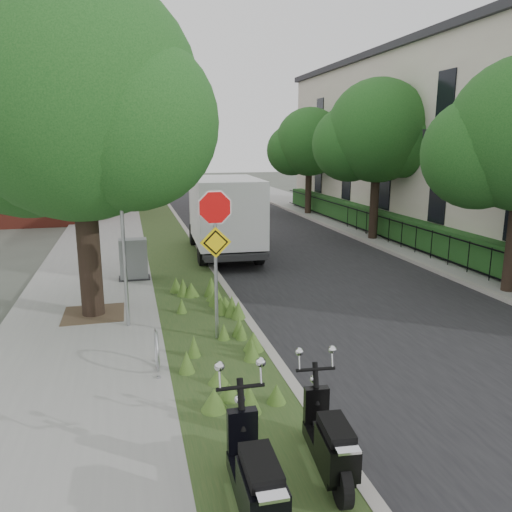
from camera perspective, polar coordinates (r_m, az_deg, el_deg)
The scene contains 21 objects.
ground at distance 10.46m, azimuth 3.83°, elevation -10.40°, with size 120.00×120.00×0.00m, color #4C5147.
sidewalk_near at distance 19.58m, azimuth -17.56°, elevation 0.27°, with size 3.50×60.00×0.12m, color gray.
verge at distance 19.60m, azimuth -9.52°, elevation 0.72°, with size 2.00×60.00×0.12m, color #27461E.
kerb_near at distance 19.70m, azimuth -6.63°, elevation 0.89°, with size 0.20×60.00×0.13m, color #9E9991.
road at distance 20.46m, azimuth 3.13°, elevation 1.23°, with size 7.00×60.00×0.01m, color black.
kerb_far at distance 21.74m, azimuth 11.97°, elevation 1.82°, with size 0.20×60.00×0.13m, color #9E9991.
footpath_far at distance 22.54m, azimuth 15.85°, elevation 1.98°, with size 3.20×60.00×0.12m, color gray.
street_tree_main at distance 12.04m, azimuth -20.02°, elevation 15.35°, with size 6.21×5.54×7.66m.
bare_post at distance 11.10m, azimuth -14.94°, elevation 2.02°, with size 0.08×0.08×4.00m.
bike_hoop at distance 9.26m, azimuth -11.27°, elevation -10.47°, with size 0.06×0.78×0.77m.
sign_assembly at distance 10.00m, azimuth -4.67°, elevation 2.46°, with size 0.94×0.08×3.22m.
fence_far at distance 21.96m, azimuth 13.69°, elevation 3.44°, with size 0.04×24.00×1.00m.
hedge_far at distance 22.29m, azimuth 15.28°, elevation 3.49°, with size 1.00×24.00×1.10m, color #224B1B.
terrace_houses at distance 24.01m, azimuth 23.44°, elevation 11.91°, with size 7.40×26.40×8.20m.
brick_building at distance 31.78m, azimuth -26.67°, elevation 11.69°, with size 9.40×10.40×8.30m.
far_tree_b at distance 21.60m, azimuth 13.53°, elevation 13.17°, with size 4.83×4.31×6.56m.
far_tree_c at distance 28.93m, azimuth 5.98°, elevation 12.46°, with size 4.37×3.89×5.93m.
scooter_near at distance 6.47m, azimuth 8.57°, elevation -21.02°, with size 0.48×1.78×0.85m.
scooter_far at distance 5.77m, azimuth 0.08°, elevation -25.17°, with size 0.42×1.96×0.93m.
box_truck at distance 18.24m, azimuth -3.67°, elevation 4.94°, with size 2.40×5.58×2.48m.
utility_cabinet at distance 15.32m, azimuth -13.82°, elevation -0.42°, with size 0.91×0.61×1.21m.
Camera 1 is at (-3.04, -9.11, 4.13)m, focal length 35.00 mm.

